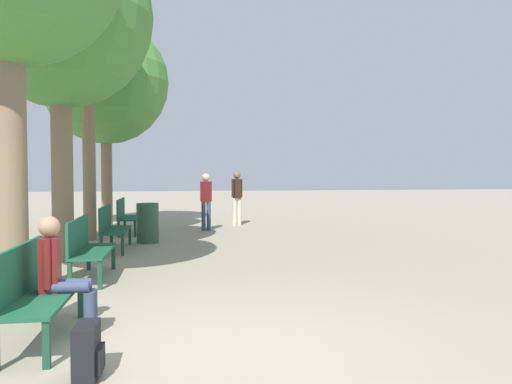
# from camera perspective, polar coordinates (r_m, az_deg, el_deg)

# --- Properties ---
(ground_plane) EXTENTS (80.00, 80.00, 0.00)m
(ground_plane) POSITION_cam_1_polar(r_m,az_deg,el_deg) (4.84, -4.49, -17.85)
(ground_plane) COLOR gray
(bench_row_0) EXTENTS (0.50, 1.58, 0.95)m
(bench_row_0) POSITION_cam_1_polar(r_m,az_deg,el_deg) (5.44, -24.16, -9.90)
(bench_row_0) COLOR #195138
(bench_row_0) RESTS_ON ground_plane
(bench_row_1) EXTENTS (0.50, 1.58, 0.95)m
(bench_row_1) POSITION_cam_1_polar(r_m,az_deg,el_deg) (8.22, -18.81, -5.74)
(bench_row_1) COLOR #195138
(bench_row_1) RESTS_ON ground_plane
(bench_row_2) EXTENTS (0.50, 1.58, 0.95)m
(bench_row_2) POSITION_cam_1_polar(r_m,az_deg,el_deg) (11.06, -16.21, -3.67)
(bench_row_2) COLOR #195138
(bench_row_2) RESTS_ON ground_plane
(bench_row_3) EXTENTS (0.50, 1.58, 0.95)m
(bench_row_3) POSITION_cam_1_polar(r_m,az_deg,el_deg) (13.92, -14.68, -2.45)
(bench_row_3) COLOR #195138
(bench_row_3) RESTS_ON ground_plane
(tree_row_1) EXTENTS (3.41, 3.41, 6.28)m
(tree_row_1) POSITION_cam_1_polar(r_m,az_deg,el_deg) (10.42, -21.50, 18.12)
(tree_row_1) COLOR #7A664C
(tree_row_1) RESTS_ON ground_plane
(tree_row_2) EXTENTS (2.72, 2.72, 6.23)m
(tree_row_2) POSITION_cam_1_polar(r_m,az_deg,el_deg) (13.21, -18.69, 15.98)
(tree_row_2) COLOR #7A664C
(tree_row_2) RESTS_ON ground_plane
(tree_row_3) EXTENTS (3.74, 3.74, 6.26)m
(tree_row_3) POSITION_cam_1_polar(r_m,az_deg,el_deg) (16.00, -16.81, 11.90)
(tree_row_3) COLOR #7A664C
(tree_row_3) RESTS_ON ground_plane
(person_seated) EXTENTS (0.55, 0.31, 1.22)m
(person_seated) POSITION_cam_1_polar(r_m,az_deg,el_deg) (5.49, -21.34, -8.46)
(person_seated) COLOR #384260
(person_seated) RESTS_ON ground_plane
(backpack) EXTENTS (0.21, 0.37, 0.45)m
(backpack) POSITION_cam_1_polar(r_m,az_deg,el_deg) (4.43, -18.70, -16.92)
(backpack) COLOR black
(backpack) RESTS_ON ground_plane
(pedestrian_near) EXTENTS (0.34, 0.27, 1.69)m
(pedestrian_near) POSITION_cam_1_polar(r_m,az_deg,el_deg) (15.63, -2.19, -0.28)
(pedestrian_near) COLOR beige
(pedestrian_near) RESTS_ON ground_plane
(pedestrian_mid) EXTENTS (0.33, 0.28, 1.63)m
(pedestrian_mid) POSITION_cam_1_polar(r_m,az_deg,el_deg) (14.22, -5.73, -0.68)
(pedestrian_mid) COLOR #384260
(pedestrian_mid) RESTS_ON ground_plane
(trash_bin) EXTENTS (0.51, 0.51, 0.93)m
(trash_bin) POSITION_cam_1_polar(r_m,az_deg,el_deg) (12.04, -12.28, -3.48)
(trash_bin) COLOR #2D5138
(trash_bin) RESTS_ON ground_plane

